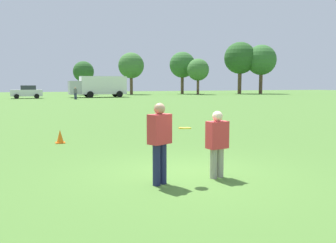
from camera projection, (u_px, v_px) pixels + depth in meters
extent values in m
plane|color=#47702D|center=(187.00, 174.00, 8.36)|extent=(176.80, 176.80, 0.00)
cylinder|color=#1E234C|center=(157.00, 165.00, 7.42)|extent=(0.16, 0.16, 0.85)
cylinder|color=#1E234C|center=(163.00, 164.00, 7.55)|extent=(0.16, 0.16, 0.85)
cube|color=red|center=(160.00, 129.00, 7.41)|extent=(0.54, 0.44, 0.61)
sphere|color=tan|center=(160.00, 109.00, 7.37)|extent=(0.23, 0.23, 0.23)
cylinder|color=gray|center=(220.00, 163.00, 8.10)|extent=(0.16, 0.16, 0.66)
cylinder|color=gray|center=(214.00, 163.00, 8.01)|extent=(0.16, 0.16, 0.66)
cube|color=red|center=(217.00, 135.00, 7.99)|extent=(0.49, 0.33, 0.60)
sphere|color=beige|center=(217.00, 116.00, 7.95)|extent=(0.23, 0.23, 0.23)
cylinder|color=yellow|center=(185.00, 128.00, 7.56)|extent=(0.27, 0.27, 0.05)
cube|color=#D8590C|center=(60.00, 143.00, 12.76)|extent=(0.32, 0.32, 0.03)
cone|color=orange|center=(60.00, 136.00, 12.74)|extent=(0.24, 0.24, 0.45)
cube|color=silver|center=(26.00, 93.00, 50.93)|extent=(4.22, 1.85, 0.90)
cube|color=#2D333D|center=(28.00, 88.00, 50.95)|extent=(2.02, 1.67, 0.64)
cylinder|color=black|center=(17.00, 96.00, 49.57)|extent=(0.66, 0.23, 0.66)
cylinder|color=black|center=(17.00, 96.00, 51.41)|extent=(0.66, 0.23, 0.66)
cylinder|color=black|center=(37.00, 96.00, 50.54)|extent=(0.66, 0.23, 0.66)
cylinder|color=black|center=(36.00, 96.00, 52.38)|extent=(0.66, 0.23, 0.66)
cube|color=white|center=(103.00, 85.00, 55.49)|extent=(6.83, 2.59, 2.70)
cube|color=#B2B2B7|center=(75.00, 88.00, 53.95)|extent=(1.83, 2.32, 2.00)
cylinder|color=black|center=(90.00, 94.00, 53.54)|extent=(0.96, 0.29, 0.96)
cylinder|color=black|center=(87.00, 94.00, 56.06)|extent=(0.96, 0.29, 0.96)
cylinder|color=black|center=(120.00, 94.00, 55.19)|extent=(0.96, 0.29, 0.96)
cylinder|color=black|center=(115.00, 94.00, 57.72)|extent=(0.96, 0.29, 0.96)
cylinder|color=#1E234C|center=(75.00, 96.00, 48.18)|extent=(0.15, 0.15, 0.81)
cylinder|color=#1E234C|center=(76.00, 96.00, 48.21)|extent=(0.15, 0.15, 0.81)
cube|color=#595960|center=(75.00, 91.00, 48.12)|extent=(0.48, 0.34, 0.58)
sphere|color=tan|center=(75.00, 88.00, 48.08)|extent=(0.22, 0.22, 0.22)
cylinder|color=brown|center=(84.00, 88.00, 66.64)|extent=(0.44, 0.44, 2.65)
sphere|color=#285623|center=(83.00, 72.00, 66.33)|extent=(3.79, 3.79, 3.79)
cylinder|color=brown|center=(131.00, 85.00, 69.60)|extent=(0.57, 0.57, 3.43)
sphere|color=#3D7033|center=(131.00, 65.00, 69.21)|extent=(4.90, 4.90, 4.90)
cylinder|color=brown|center=(182.00, 85.00, 73.62)|extent=(0.61, 0.61, 3.63)
sphere|color=#33662D|center=(182.00, 65.00, 73.20)|extent=(5.19, 5.19, 5.19)
cylinder|color=brown|center=(198.00, 87.00, 69.55)|extent=(0.49, 0.49, 2.93)
sphere|color=#3D7033|center=(198.00, 70.00, 69.21)|extent=(4.19, 4.19, 4.19)
cylinder|color=brown|center=(240.00, 83.00, 74.86)|extent=(0.76, 0.76, 4.54)
sphere|color=#285623|center=(240.00, 58.00, 74.34)|extent=(6.48, 6.48, 6.48)
cylinder|color=brown|center=(261.00, 83.00, 74.29)|extent=(0.71, 0.71, 4.27)
sphere|color=#33662D|center=(261.00, 60.00, 73.80)|extent=(6.09, 6.09, 6.09)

